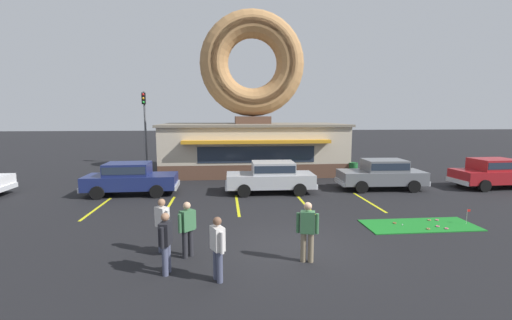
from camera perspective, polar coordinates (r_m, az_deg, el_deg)
The scene contains 27 objects.
ground_plane at distance 10.69m, azimuth 5.74°, elevation -14.22°, with size 160.00×160.00×0.00m, color black.
donut_shop_building at distance 23.76m, azimuth -0.58°, elevation 6.99°, with size 12.30×6.75×10.96m.
putting_mat at distance 13.83m, azimuth 25.60°, elevation -9.78°, with size 3.98×1.58×0.03m, color #197523.
mini_donut_near_left at distance 13.88m, azimuth 28.02°, elevation -9.72°, with size 0.13×0.13×0.04m, color #D8667F.
mini_donut_near_right at distance 14.67m, azimuth 27.92°, elevation -8.82°, with size 0.13×0.13×0.04m, color #D8667F.
mini_donut_mid_left at distance 14.52m, azimuth 26.90°, elevation -8.91°, with size 0.13×0.13×0.04m, color #A5724C.
mini_donut_mid_centre at distance 13.43m, azimuth 26.77°, elevation -10.20°, with size 0.13×0.13×0.04m, color #A5724C.
mini_donut_mid_right at distance 13.62m, azimuth 22.10°, elevation -9.70°, with size 0.13×0.13×0.04m, color brown.
mini_donut_far_left at distance 13.77m, azimuth 29.17°, elevation -9.93°, with size 0.13×0.13×0.04m, color #D8667F.
golf_ball at distance 13.52m, azimuth 23.23°, elevation -9.88°, with size 0.04×0.04×0.04m, color white.
putting_flag_pin at distance 14.65m, azimuth 31.85°, elevation -7.51°, with size 0.13×0.01×0.55m.
car_navy at distance 18.16m, azimuth -20.23°, elevation -2.72°, with size 4.59×2.04×1.60m.
car_grey at distance 19.47m, azimuth 20.28°, elevation -2.06°, with size 4.62×2.11×1.60m.
car_red at distance 22.70m, azimuth 34.93°, elevation -1.65°, with size 4.62×2.11×1.60m.
car_silver at distance 17.45m, azimuth 2.54°, elevation -2.66°, with size 4.59×2.04×1.60m.
pedestrian_blue_sweater_man at distance 10.27m, azimuth -15.35°, elevation -10.15°, with size 0.46×0.44×1.60m.
pedestrian_hooded_kid at distance 8.40m, azimuth -6.41°, elevation -14.05°, with size 0.38×0.55×1.58m.
pedestrian_leather_jacket_man at distance 9.84m, azimuth -11.37°, elevation -10.88°, with size 0.46×0.44×1.58m.
pedestrian_clipboard_woman at distance 9.44m, azimuth 8.57°, elevation -11.32°, with size 0.58×0.33×1.65m.
pedestrian_beanie_man at distance 8.97m, azimuth -14.79°, elevation -12.86°, with size 0.31×0.59×1.57m.
trash_bin at distance 22.54m, azimuth 15.87°, elevation -1.59°, with size 0.57×0.57×0.97m.
traffic_light_pole at distance 28.78m, azimuth -18.05°, elevation 6.65°, with size 0.28×0.47×5.80m.
parking_stripe_far_left at distance 16.20m, azimuth -25.01°, elevation -7.31°, with size 0.12×3.60×0.01m, color yellow.
parking_stripe_left at distance 15.45m, azimuth -14.39°, elevation -7.53°, with size 0.12×3.60×0.01m, color yellow.
parking_stripe_mid_left at distance 15.27m, azimuth -3.10°, elevation -7.49°, with size 0.12×3.60×0.01m, color yellow.
parking_stripe_centre at distance 15.66m, azimuth 8.02°, elevation -7.17°, with size 0.12×3.60×0.01m, color yellow.
parking_stripe_mid_right at distance 16.60m, azimuth 18.22°, elevation -6.63°, with size 0.12×3.60×0.01m, color yellow.
Camera 1 is at (-1.94, -9.74, 3.95)m, focal length 24.00 mm.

